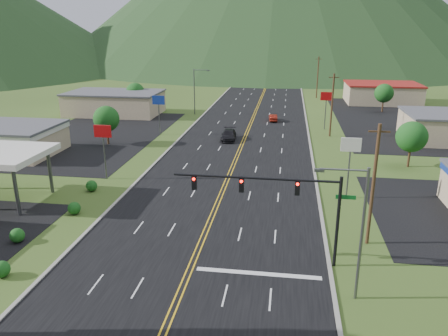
# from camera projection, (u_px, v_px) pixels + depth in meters

# --- Properties ---
(traffic_signal) EXTENTS (13.10, 0.43, 7.00)m
(traffic_signal) POSITION_uv_depth(u_px,v_px,m) (283.00, 196.00, 31.41)
(traffic_signal) COLOR black
(traffic_signal) RESTS_ON ground
(streetlight_east) EXTENTS (3.28, 0.25, 9.00)m
(streetlight_east) POSITION_uv_depth(u_px,v_px,m) (357.00, 226.00, 27.05)
(streetlight_east) COLOR #59595E
(streetlight_east) RESTS_ON ground
(streetlight_west) EXTENTS (3.28, 0.25, 9.00)m
(streetlight_west) POSITION_uv_depth(u_px,v_px,m) (196.00, 88.00, 86.65)
(streetlight_west) COLOR #59595E
(streetlight_west) RESTS_ON ground
(building_west_mid) EXTENTS (14.40, 10.40, 4.10)m
(building_west_mid) POSITION_uv_depth(u_px,v_px,m) (5.00, 138.00, 60.26)
(building_west_mid) COLOR #CCAD8E
(building_west_mid) RESTS_ON ground
(building_west_far) EXTENTS (18.40, 11.40, 4.50)m
(building_west_far) POSITION_uv_depth(u_px,v_px,m) (115.00, 103.00, 87.93)
(building_west_far) COLOR #CCAD8E
(building_west_far) RESTS_ON ground
(building_east_far) EXTENTS (16.40, 12.40, 4.50)m
(building_east_far) POSITION_uv_depth(u_px,v_px,m) (382.00, 93.00, 100.89)
(building_east_far) COLOR #CCAD8E
(building_east_far) RESTS_ON ground
(pole_sign_west_a) EXTENTS (2.00, 0.18, 6.40)m
(pole_sign_west_a) POSITION_uv_depth(u_px,v_px,m) (103.00, 137.00, 49.39)
(pole_sign_west_a) COLOR #59595E
(pole_sign_west_a) RESTS_ON ground
(pole_sign_west_b) EXTENTS (2.00, 0.18, 6.40)m
(pole_sign_west_b) POSITION_uv_depth(u_px,v_px,m) (159.00, 104.00, 70.08)
(pole_sign_west_b) COLOR #59595E
(pole_sign_west_b) RESTS_ON ground
(pole_sign_east_a) EXTENTS (2.00, 0.18, 6.40)m
(pole_sign_east_a) POSITION_uv_depth(u_px,v_px,m) (350.00, 151.00, 43.77)
(pole_sign_east_a) COLOR #59595E
(pole_sign_east_a) RESTS_ON ground
(pole_sign_east_b) EXTENTS (2.00, 0.18, 6.40)m
(pole_sign_east_b) POSITION_uv_depth(u_px,v_px,m) (326.00, 100.00, 73.88)
(pole_sign_east_b) COLOR #59595E
(pole_sign_east_b) RESTS_ON ground
(tree_west_a) EXTENTS (3.84, 3.84, 5.82)m
(tree_west_a) POSITION_uv_depth(u_px,v_px,m) (106.00, 119.00, 64.69)
(tree_west_a) COLOR #382314
(tree_west_a) RESTS_ON ground
(tree_west_b) EXTENTS (3.84, 3.84, 5.82)m
(tree_west_b) POSITION_uv_depth(u_px,v_px,m) (135.00, 92.00, 90.78)
(tree_west_b) COLOR #382314
(tree_west_b) RESTS_ON ground
(tree_east_a) EXTENTS (3.84, 3.84, 5.82)m
(tree_east_a) POSITION_uv_depth(u_px,v_px,m) (412.00, 137.00, 54.18)
(tree_east_a) COLOR #382314
(tree_east_a) RESTS_ON ground
(tree_east_b) EXTENTS (3.84, 3.84, 5.82)m
(tree_east_b) POSITION_uv_depth(u_px,v_px,m) (384.00, 93.00, 89.37)
(tree_east_b) COLOR #382314
(tree_east_b) RESTS_ON ground
(utility_pole_a) EXTENTS (1.60, 0.28, 10.00)m
(utility_pole_a) POSITION_uv_depth(u_px,v_px,m) (373.00, 185.00, 34.28)
(utility_pole_a) COLOR #382314
(utility_pole_a) RESTS_ON ground
(utility_pole_b) EXTENTS (1.60, 0.28, 10.00)m
(utility_pole_b) POSITION_uv_depth(u_px,v_px,m) (332.00, 105.00, 69.08)
(utility_pole_b) COLOR #382314
(utility_pole_b) RESTS_ON ground
(utility_pole_c) EXTENTS (1.60, 0.28, 10.00)m
(utility_pole_c) POSITION_uv_depth(u_px,v_px,m) (318.00, 77.00, 106.71)
(utility_pole_c) COLOR #382314
(utility_pole_c) RESTS_ON ground
(utility_pole_d) EXTENTS (1.60, 0.28, 10.00)m
(utility_pole_d) POSITION_uv_depth(u_px,v_px,m) (311.00, 64.00, 144.34)
(utility_pole_d) COLOR #382314
(utility_pole_d) RESTS_ON ground
(car_dark_mid) EXTENTS (2.43, 5.42, 1.54)m
(car_dark_mid) POSITION_uv_depth(u_px,v_px,m) (229.00, 135.00, 68.03)
(car_dark_mid) COLOR black
(car_dark_mid) RESTS_ON ground
(car_red_far) EXTENTS (1.77, 4.03, 1.29)m
(car_red_far) POSITION_uv_depth(u_px,v_px,m) (273.00, 118.00, 81.62)
(car_red_far) COLOR maroon
(car_red_far) RESTS_ON ground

